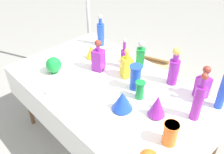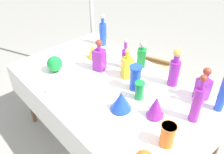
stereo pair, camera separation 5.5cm
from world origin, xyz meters
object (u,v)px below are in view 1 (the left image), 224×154
tall_bottle_2 (224,88)px  square_decanter_1 (127,66)px  tall_bottle_1 (174,69)px  cardboard_box_behind_left (148,73)px  tall_bottle_3 (198,100)px  fluted_vase_2 (157,106)px  square_decanter_0 (98,58)px  slender_vase_0 (135,77)px  round_bowl_0 (54,65)px  slender_vase_1 (170,133)px  square_decanter_3 (203,85)px  slender_vase_2 (140,89)px  fluted_vase_1 (122,101)px  fluted_vase_0 (91,51)px  tall_bottle_4 (124,57)px  square_decanter_2 (141,55)px  canopy_pole (88,5)px  tall_bottle_0 (101,33)px

tall_bottle_2 → square_decanter_1: (-0.77, -0.23, -0.07)m
tall_bottle_1 → cardboard_box_behind_left: 1.29m
tall_bottle_3 → fluted_vase_2: 0.29m
square_decanter_0 → slender_vase_0: 0.43m
round_bowl_0 → cardboard_box_behind_left: 1.51m
slender_vase_1 → round_bowl_0: slender_vase_1 is taller
tall_bottle_1 → square_decanter_3: 0.27m
tall_bottle_2 → slender_vase_2: tall_bottle_2 is taller
tall_bottle_1 → fluted_vase_1: (-0.07, -0.55, -0.07)m
round_bowl_0 → tall_bottle_3: bearing=19.3°
slender_vase_1 → fluted_vase_0: slender_vase_1 is taller
tall_bottle_1 → tall_bottle_4: tall_bottle_1 is taller
square_decanter_2 → round_bowl_0: 0.81m
fluted_vase_2 → canopy_pole: size_ratio=0.07×
slender_vase_0 → tall_bottle_4: bearing=150.6°
tall_bottle_3 → square_decanter_1: tall_bottle_3 is taller
tall_bottle_0 → square_decanter_0: size_ratio=1.12×
tall_bottle_1 → cardboard_box_behind_left: (-0.77, 0.69, -0.77)m
tall_bottle_2 → canopy_pole: (-1.88, 0.23, 0.07)m
canopy_pole → fluted_vase_1: bearing=-29.9°
tall_bottle_4 → square_decanter_2: size_ratio=1.16×
square_decanter_3 → round_bowl_0: 1.30m
square_decanter_3 → square_decanter_0: bearing=-158.5°
slender_vase_1 → cardboard_box_behind_left: (-1.14, 1.24, -0.71)m
fluted_vase_0 → canopy_pole: bearing=143.0°
tall_bottle_1 → round_bowl_0: bearing=-142.3°
tall_bottle_4 → tall_bottle_2: bearing=8.6°
slender_vase_2 → fluted_vase_0: size_ratio=1.10×
slender_vase_1 → cardboard_box_behind_left: size_ratio=0.31×
square_decanter_1 → canopy_pole: 1.20m
slender_vase_0 → fluted_vase_2: bearing=-21.2°
square_decanter_0 → slender_vase_1: 1.00m
tall_bottle_0 → round_bowl_0: bearing=-81.3°
round_bowl_0 → square_decanter_3: bearing=31.0°
tall_bottle_4 → fluted_vase_0: bearing=-161.5°
tall_bottle_4 → square_decanter_2: bearing=58.5°
square_decanter_1 → slender_vase_1: 0.79m
tall_bottle_0 → cardboard_box_behind_left: (0.17, 0.68, -0.77)m
tall_bottle_2 → square_decanter_1: size_ratio=1.49×
tall_bottle_1 → fluted_vase_0: 0.84m
square_decanter_2 → fluted_vase_0: bearing=-149.5°
square_decanter_2 → tall_bottle_0: bearing=-179.8°
tall_bottle_4 → cardboard_box_behind_left: 1.14m
fluted_vase_2 → canopy_pole: 1.74m
tall_bottle_0 → slender_vase_1: size_ratio=2.07×
slender_vase_2 → tall_bottle_0: bearing=157.7°
square_decanter_0 → fluted_vase_0: 0.23m
fluted_vase_1 → cardboard_box_behind_left: (-0.71, 1.24, -0.71)m
square_decanter_1 → cardboard_box_behind_left: size_ratio=0.52×
tall_bottle_1 → square_decanter_3: tall_bottle_1 is taller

